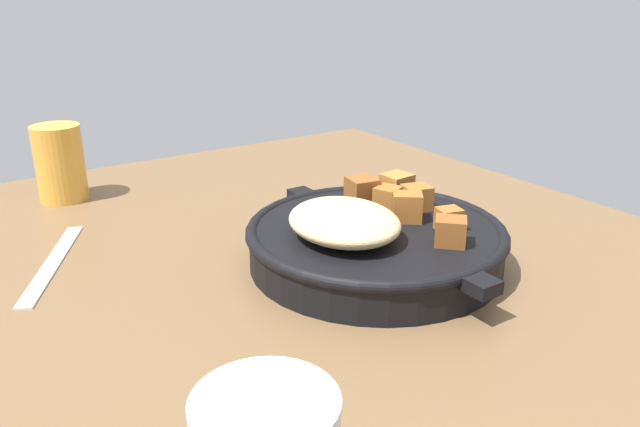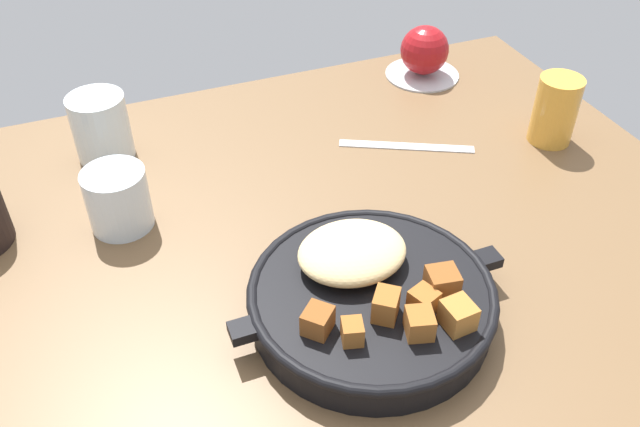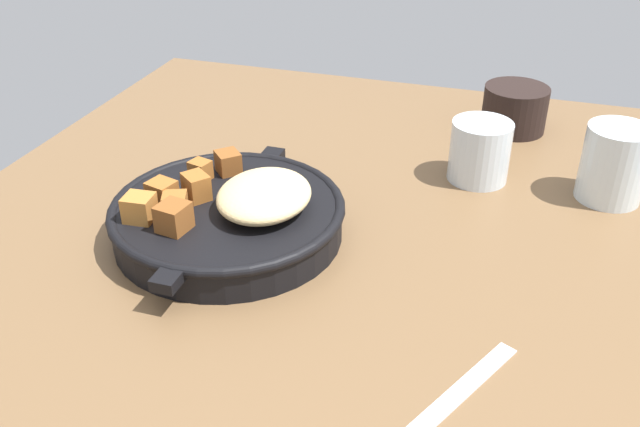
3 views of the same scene
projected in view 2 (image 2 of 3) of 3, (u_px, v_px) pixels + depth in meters
ground_plane at (324, 269)px, 78.06cm from camera, size 102.52×87.72×2.40cm
cast_iron_skillet at (370, 295)px, 69.49cm from camera, size 29.99×25.63×7.19cm
saucer_plate at (422, 74)px, 111.43cm from camera, size 12.07×12.07×0.60cm
red_apple at (425, 50)px, 108.75cm from camera, size 7.80×7.80×7.80cm
butter_knife at (406, 146)px, 95.24cm from camera, size 17.63×9.95×0.36cm
juice_glass_amber at (555, 110)px, 93.75cm from camera, size 6.05×6.05×9.68cm
water_glass_short at (118, 199)px, 80.04cm from camera, size 7.50×7.50×7.65cm
water_glass_tall at (101, 127)px, 90.79cm from camera, size 7.63×7.63×9.16cm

